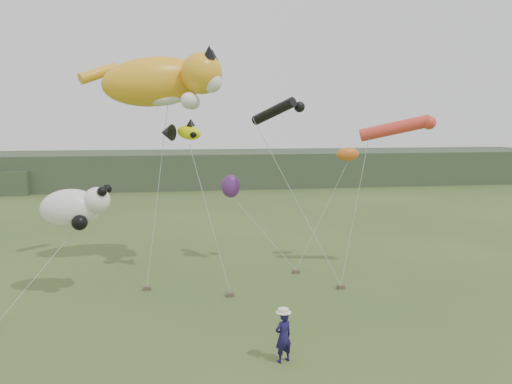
% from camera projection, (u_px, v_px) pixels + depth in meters
% --- Properties ---
extents(ground, '(120.00, 120.00, 0.00)m').
position_uv_depth(ground, '(241.00, 345.00, 17.20)').
color(ground, '#385123').
rests_on(ground, ground).
extents(headland, '(90.00, 13.00, 4.00)m').
position_uv_depth(headland, '(169.00, 169.00, 60.17)').
color(headland, '#2D3D28').
rests_on(headland, ground).
extents(festival_attendant, '(0.72, 0.62, 1.68)m').
position_uv_depth(festival_attendant, '(283.00, 337.00, 15.88)').
color(festival_attendant, '#181243').
rests_on(festival_attendant, ground).
extents(sandbag_anchors, '(14.44, 5.85, 0.17)m').
position_uv_depth(sandbag_anchors, '(212.00, 292.00, 22.22)').
color(sandbag_anchors, brown).
rests_on(sandbag_anchors, ground).
extents(cat_kite, '(7.17, 4.00, 3.16)m').
position_uv_depth(cat_kite, '(166.00, 81.00, 24.81)').
color(cat_kite, '#F2A61E').
rests_on(cat_kite, ground).
extents(fish_kite, '(2.24, 1.46, 1.09)m').
position_uv_depth(fish_kite, '(181.00, 132.00, 23.77)').
color(fish_kite, '#E3E805').
rests_on(fish_kite, ground).
extents(tube_kites, '(8.71, 3.65, 2.19)m').
position_uv_depth(tube_kites, '(358.00, 121.00, 24.77)').
color(tube_kites, black).
rests_on(tube_kites, ground).
extents(panda_kite, '(3.03, 1.96, 1.88)m').
position_uv_depth(panda_kite, '(75.00, 208.00, 21.62)').
color(panda_kite, white).
rests_on(panda_kite, ground).
extents(misc_kites, '(7.22, 1.85, 2.71)m').
position_uv_depth(misc_kites, '(280.00, 173.00, 26.60)').
color(misc_kites, orange).
rests_on(misc_kites, ground).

